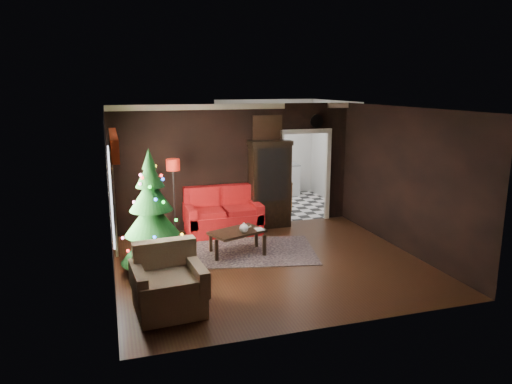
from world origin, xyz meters
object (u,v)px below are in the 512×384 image
object	(u,v)px
coffee_table	(237,242)
kitchen_table	(275,195)
floor_lamp	(174,201)
armchair	(168,281)
loveseat	(223,211)
curio_cabinet	(270,186)
teapot	(244,228)
christmas_tree	(152,214)
wall_clock	(316,121)

from	to	relation	value
coffee_table	kitchen_table	size ratio (longest dim) A/B	1.35
coffee_table	kitchen_table	world-z (taller)	kitchen_table
floor_lamp	armchair	distance (m)	3.35
loveseat	floor_lamp	bearing A→B (deg)	-172.30
kitchen_table	loveseat	bearing A→B (deg)	-137.49
curio_cabinet	armchair	bearing A→B (deg)	-127.25
loveseat	floor_lamp	size ratio (longest dim) A/B	0.95
coffee_table	kitchen_table	distance (m)	3.56
armchair	teapot	bearing A→B (deg)	43.90
floor_lamp	christmas_tree	xyz separation A→B (m)	(-0.61, -1.72, 0.22)
kitchen_table	curio_cabinet	bearing A→B (deg)	-114.44
christmas_tree	loveseat	bearing A→B (deg)	47.95
loveseat	floor_lamp	world-z (taller)	floor_lamp
loveseat	curio_cabinet	world-z (taller)	curio_cabinet
armchair	kitchen_table	size ratio (longest dim) A/B	1.34
kitchen_table	coffee_table	bearing A→B (deg)	-121.42
curio_cabinet	kitchen_table	bearing A→B (deg)	65.56
curio_cabinet	kitchen_table	size ratio (longest dim) A/B	2.53
curio_cabinet	loveseat	bearing A→B (deg)	-169.17
coffee_table	curio_cabinet	bearing A→B (deg)	53.13
curio_cabinet	floor_lamp	bearing A→B (deg)	-170.68
curio_cabinet	teapot	xyz separation A→B (m)	(-1.11, -1.76, -0.39)
curio_cabinet	christmas_tree	distance (m)	3.52
loveseat	teapot	world-z (taller)	loveseat
floor_lamp	teapot	bearing A→B (deg)	-51.61
curio_cabinet	armchair	distance (m)	4.60
christmas_tree	armchair	bearing A→B (deg)	-87.68
kitchen_table	armchair	bearing A→B (deg)	-123.99
floor_lamp	christmas_tree	distance (m)	1.84
loveseat	wall_clock	distance (m)	3.04
wall_clock	kitchen_table	world-z (taller)	wall_clock
kitchen_table	teapot	bearing A→B (deg)	-118.89
armchair	kitchen_table	distance (m)	6.12
christmas_tree	kitchen_table	world-z (taller)	christmas_tree
floor_lamp	coffee_table	distance (m)	1.71
loveseat	christmas_tree	world-z (taller)	christmas_tree
floor_lamp	kitchen_table	bearing A→B (deg)	32.00
armchair	christmas_tree	bearing A→B (deg)	87.65
coffee_table	teapot	distance (m)	0.37
curio_cabinet	christmas_tree	world-z (taller)	christmas_tree
floor_lamp	kitchen_table	xyz separation A→B (m)	(2.87, 1.79, -0.46)
floor_lamp	coffee_table	size ratio (longest dim) A/B	1.76
curio_cabinet	wall_clock	xyz separation A→B (m)	(1.20, 0.18, 1.43)
loveseat	curio_cabinet	xyz separation A→B (m)	(1.15, 0.22, 0.45)
coffee_table	loveseat	bearing A→B (deg)	87.76
christmas_tree	wall_clock	xyz separation A→B (m)	(4.03, 2.27, 1.33)
floor_lamp	wall_clock	xyz separation A→B (m)	(3.42, 0.54, 1.55)
curio_cabinet	floor_lamp	distance (m)	2.25
christmas_tree	wall_clock	world-z (taller)	wall_clock
christmas_tree	kitchen_table	distance (m)	5.00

